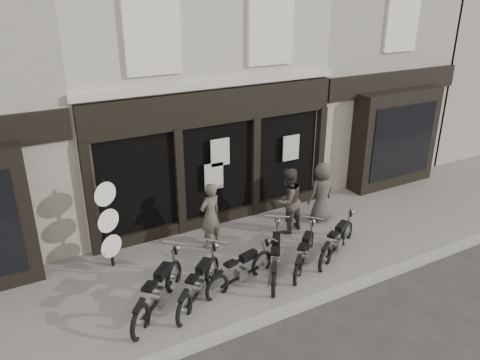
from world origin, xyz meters
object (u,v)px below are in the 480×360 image
man_left (210,216)px  man_centre (288,201)px  motorcycle_1 (199,286)px  motorcycle_3 (275,259)px  motorcycle_2 (241,272)px  motorcycle_0 (159,294)px  motorcycle_4 (304,254)px  man_right (322,192)px  motorcycle_5 (337,243)px  advert_sign_post (109,227)px

man_left → man_centre: bearing=156.0°
motorcycle_1 → motorcycle_3: size_ratio=0.89×
man_left → man_centre: (2.17, -0.28, 0.03)m
motorcycle_3 → motorcycle_2: bearing=127.6°
motorcycle_2 → man_centre: man_centre is taller
motorcycle_0 → motorcycle_3: bearing=-45.8°
motorcycle_4 → man_left: size_ratio=0.95×
motorcycle_3 → motorcycle_4: motorcycle_3 is taller
motorcycle_2 → man_right: 3.89m
motorcycle_1 → motorcycle_5: bearing=-42.2°
motorcycle_4 → man_centre: 1.81m
motorcycle_4 → motorcycle_5: 1.00m
motorcycle_2 → man_left: bearing=71.8°
man_left → advert_sign_post: (-2.46, 0.30, 0.16)m
motorcycle_2 → advert_sign_post: bearing=123.5°
man_left → motorcycle_5: bearing=127.6°
motorcycle_1 → man_left: 2.26m
motorcycle_0 → motorcycle_5: (4.62, -0.13, -0.03)m
motorcycle_5 → man_right: 1.93m
motorcycle_2 → motorcycle_3: bearing=-12.4°
advert_sign_post → motorcycle_1: bearing=-81.1°
man_centre → man_left: bearing=-20.9°
motorcycle_4 → advert_sign_post: 4.66m
motorcycle_2 → motorcycle_5: (2.70, -0.06, 0.02)m
motorcycle_1 → motorcycle_4: 2.75m
motorcycle_4 → man_right: man_right is taller
motorcycle_2 → motorcycle_5: 2.70m
motorcycle_3 → man_right: (2.56, 1.57, 0.55)m
motorcycle_3 → man_left: 2.03m
motorcycle_2 → motorcycle_0: bearing=163.1°
motorcycle_5 → advert_sign_post: (-5.05, 2.15, 0.75)m
man_centre → advert_sign_post: (-4.63, 0.57, 0.13)m
motorcycle_2 → motorcycle_5: bearing=-15.9°
man_centre → advert_sign_post: advert_sign_post is taller
motorcycle_1 → advert_sign_post: 2.61m
motorcycle_1 → advert_sign_post: advert_sign_post is taller
motorcycle_5 → man_left: size_ratio=1.12×
motorcycle_1 → man_right: bearing=-22.1°
man_right → advert_sign_post: advert_sign_post is taller
motorcycle_2 → motorcycle_3: size_ratio=1.02×
man_left → man_centre: 2.19m
motorcycle_3 → motorcycle_0: bearing=124.5°
advert_sign_post → motorcycle_5: bearing=-45.4°
motorcycle_2 → motorcycle_4: size_ratio=1.20×
man_right → advert_sign_post: bearing=-10.6°
motorcycle_3 → motorcycle_4: bearing=-62.1°
motorcycle_4 → motorcycle_3: bearing=131.0°
motorcycle_4 → motorcycle_5: (1.00, 0.01, 0.02)m
motorcycle_2 → man_right: size_ratio=1.16×
motorcycle_0 → man_right: size_ratio=1.06×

